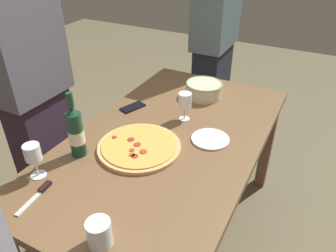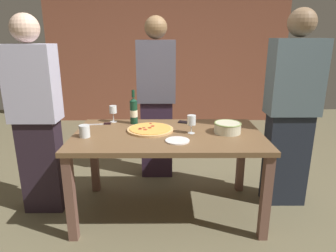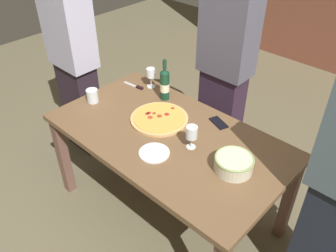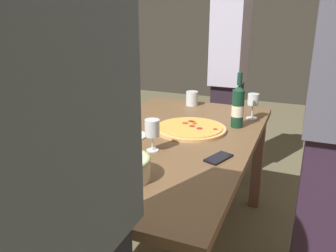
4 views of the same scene
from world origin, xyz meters
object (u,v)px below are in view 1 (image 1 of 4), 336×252
wine_bottle (76,132)px  pizza (139,147)px  cup_amber (99,233)px  cell_phone (133,107)px  dining_table (168,151)px  wine_glass_by_bottle (185,101)px  side_plate (210,139)px  serving_bowl (204,89)px  wine_glass_near_pizza (33,154)px  pizza_knife (39,193)px  person_guest_right (32,89)px  person_host (214,42)px

wine_bottle → pizza: bearing=-54.2°
wine_bottle → cup_amber: 0.54m
cup_amber → cell_phone: (0.85, 0.42, -0.05)m
dining_table → cell_phone: bearing=61.8°
wine_glass_by_bottle → side_plate: (-0.13, -0.20, -0.11)m
serving_bowl → wine_glass_near_pizza: size_ratio=1.44×
dining_table → wine_glass_near_pizza: bearing=145.4°
pizza → serving_bowl: 0.67m
serving_bowl → cup_amber: (-1.19, -0.11, 0.00)m
pizza → cell_phone: 0.41m
side_plate → pizza_knife: pizza_knife is taller
side_plate → pizza_knife: bearing=145.1°
person_guest_right → wine_bottle: bearing=-31.3°
serving_bowl → cell_phone: size_ratio=1.60×
serving_bowl → cell_phone: (-0.33, 0.31, -0.04)m
pizza → wine_glass_by_bottle: size_ratio=2.55×
serving_bowl → pizza_knife: size_ratio=1.17×
dining_table → side_plate: (0.07, -0.20, 0.10)m
cell_phone → pizza_knife: bearing=-66.0°
wine_bottle → pizza_knife: (-0.29, -0.03, -0.12)m
dining_table → cell_phone: size_ratio=11.11×
pizza_knife → person_guest_right: person_guest_right is taller
dining_table → person_guest_right: (-0.12, 0.78, 0.24)m
wine_glass_by_bottle → side_plate: wine_glass_by_bottle is taller
wine_glass_near_pizza → wine_bottle: bearing=-15.2°
wine_bottle → wine_glass_by_bottle: wine_bottle is taller
person_host → person_guest_right: person_host is taller
pizza_knife → wine_glass_by_bottle: bearing=-18.9°
wine_glass_near_pizza → cup_amber: size_ratio=1.58×
cup_amber → person_host: 1.81m
serving_bowl → wine_glass_by_bottle: size_ratio=1.45×
wine_glass_by_bottle → cup_amber: (-0.88, -0.09, -0.06)m
pizza_knife → serving_bowl: bearing=-13.2°
wine_bottle → person_host: 1.43m
pizza → wine_bottle: bearing=125.8°
cup_amber → person_guest_right: person_guest_right is taller
pizza → cell_phone: pizza is taller
dining_table → person_guest_right: 0.83m
serving_bowl → cell_phone: bearing=136.9°
wine_glass_near_pizza → cup_amber: bearing=-109.2°
side_plate → cell_phone: 0.53m
wine_bottle → person_host: (1.42, -0.13, 0.03)m
wine_glass_by_bottle → pizza_knife: bearing=161.1°
pizza → person_guest_right: person_guest_right is taller
side_plate → cell_phone: (0.10, 0.53, 0.00)m
cell_phone → person_guest_right: 0.56m
serving_bowl → person_host: 0.63m
serving_bowl → wine_bottle: wine_bottle is taller
wine_bottle → pizza_knife: bearing=-173.4°
serving_bowl → pizza_knife: bearing=166.8°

